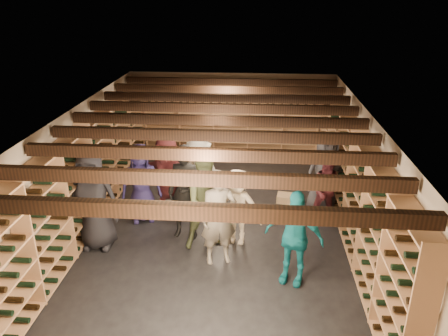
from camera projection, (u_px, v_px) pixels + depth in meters
name	position (u px, v px, depth m)	size (l,w,h in m)	color
ground	(218.00, 228.00, 8.82)	(8.00, 8.00, 0.00)	black
walls	(218.00, 174.00, 8.36)	(5.52, 8.02, 2.40)	tan
ceiling	(217.00, 113.00, 7.90)	(5.50, 8.00, 0.01)	beige
ceiling_joists	(218.00, 120.00, 7.95)	(5.40, 7.12, 0.18)	black
wine_rack_left	(88.00, 175.00, 8.59)	(0.32, 7.50, 2.15)	tan
wine_rack_right	(354.00, 184.00, 8.22)	(0.32, 7.50, 2.15)	tan
wine_rack_back	(231.00, 123.00, 11.93)	(4.70, 0.30, 2.15)	tan
crate_stack_left	(196.00, 185.00, 9.93)	(0.59, 0.51, 0.68)	tan
crate_stack_right	(209.00, 185.00, 9.91)	(0.59, 0.51, 0.68)	tan
crate_loose	(288.00, 198.00, 9.88)	(0.50, 0.33, 0.17)	tan
person_0	(94.00, 201.00, 7.87)	(0.92, 0.60, 1.89)	black
person_1	(185.00, 193.00, 8.21)	(0.68, 0.44, 1.86)	black
person_2	(208.00, 202.00, 7.90)	(0.88, 0.69, 1.81)	#4E5836
person_3	(237.00, 208.00, 8.06)	(0.96, 0.55, 1.48)	beige
person_4	(294.00, 237.00, 6.95)	(0.96, 0.40, 1.64)	#137887
person_5	(167.00, 177.00, 9.05)	(1.62, 0.52, 1.75)	maroon
person_6	(141.00, 183.00, 8.86)	(0.81, 0.53, 1.66)	#251F4E
person_7	(219.00, 218.00, 7.45)	(0.63, 0.41, 1.72)	gray
person_8	(328.00, 190.00, 8.74)	(0.72, 0.56, 1.48)	#491A21
person_9	(199.00, 170.00, 9.61)	(1.01, 0.58, 1.56)	beige
person_12	(325.00, 173.00, 9.19)	(0.87, 0.57, 1.79)	#323137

